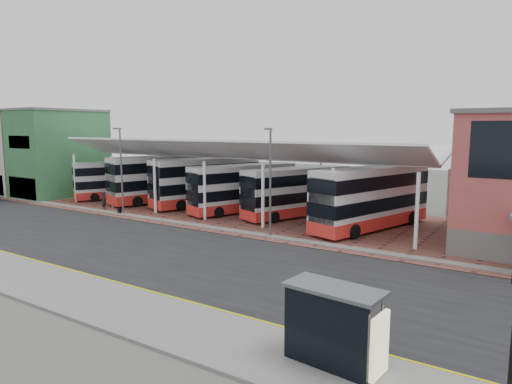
# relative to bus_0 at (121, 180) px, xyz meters

# --- Properties ---
(ground) EXTENTS (140.00, 140.00, 0.00)m
(ground) POSITION_rel_bus_0_xyz_m (22.00, -13.08, -2.14)
(ground) COLOR #474943
(road) EXTENTS (120.00, 14.00, 0.02)m
(road) POSITION_rel_bus_0_xyz_m (22.00, -14.08, -2.13)
(road) COLOR black
(road) RESTS_ON ground
(forecourt) EXTENTS (72.00, 16.00, 0.06)m
(forecourt) POSITION_rel_bus_0_xyz_m (24.00, -0.08, -2.11)
(forecourt) COLOR brown
(forecourt) RESTS_ON ground
(sidewalk) EXTENTS (120.00, 4.00, 0.14)m
(sidewalk) POSITION_rel_bus_0_xyz_m (22.00, -22.08, -2.07)
(sidewalk) COLOR slate
(sidewalk) RESTS_ON ground
(north_kerb) EXTENTS (120.00, 0.80, 0.14)m
(north_kerb) POSITION_rel_bus_0_xyz_m (22.00, -6.88, -2.07)
(north_kerb) COLOR slate
(north_kerb) RESTS_ON ground
(yellow_line_near) EXTENTS (120.00, 0.12, 0.01)m
(yellow_line_near) POSITION_rel_bus_0_xyz_m (22.00, -20.08, -2.12)
(yellow_line_near) COLOR #D2C406
(yellow_line_near) RESTS_ON road
(yellow_line_far) EXTENTS (120.00, 0.12, 0.01)m
(yellow_line_far) POSITION_rel_bus_0_xyz_m (22.00, -19.78, -2.12)
(yellow_line_far) COLOR #D2C406
(yellow_line_far) RESTS_ON road
(canopy) EXTENTS (37.00, 11.63, 7.07)m
(canopy) POSITION_rel_bus_0_xyz_m (16.00, 0.85, 3.66)
(canopy) COLOR white
(canopy) RESTS_ON ground
(shop_green) EXTENTS (6.40, 10.20, 10.22)m
(shop_green) POSITION_rel_bus_0_xyz_m (-8.00, -2.11, 2.98)
(shop_green) COLOR #336F40
(shop_green) RESTS_ON ground
(shop_cream) EXTENTS (6.40, 10.20, 10.22)m
(shop_cream) POSITION_rel_bus_0_xyz_m (-14.50, -2.11, 2.98)
(shop_cream) COLOR #B8AD96
(shop_cream) RESTS_ON ground
(shop_brick) EXTENTS (6.40, 10.20, 10.22)m
(shop_brick) POSITION_rel_bus_0_xyz_m (-21.00, -2.11, 2.98)
(shop_brick) COLOR brown
(shop_brick) RESTS_ON ground
(lamp_west) EXTENTS (0.16, 0.90, 8.07)m
(lamp_west) POSITION_rel_bus_0_xyz_m (8.00, -6.81, 2.22)
(lamp_west) COLOR #515357
(lamp_west) RESTS_ON ground
(lamp_east) EXTENTS (0.16, 0.90, 8.07)m
(lamp_east) POSITION_rel_bus_0_xyz_m (24.00, -6.81, 2.22)
(lamp_east) COLOR #515357
(lamp_east) RESTS_ON ground
(bus_0) EXTENTS (6.71, 10.11, 4.19)m
(bus_0) POSITION_rel_bus_0_xyz_m (0.00, 0.00, 0.00)
(bus_0) COLOR silver
(bus_0) RESTS_ON forecourt
(bus_1) EXTENTS (6.42, 12.36, 4.99)m
(bus_1) POSITION_rel_bus_0_xyz_m (5.94, 0.86, 0.40)
(bus_1) COLOR silver
(bus_1) RESTS_ON forecourt
(bus_2) EXTENTS (6.41, 12.14, 4.90)m
(bus_2) POSITION_rel_bus_0_xyz_m (11.32, 1.41, 0.35)
(bus_2) COLOR silver
(bus_2) RESTS_ON forecourt
(bus_3) EXTENTS (6.41, 11.12, 4.52)m
(bus_3) POSITION_rel_bus_0_xyz_m (16.61, 0.48, 0.16)
(bus_3) COLOR silver
(bus_3) RESTS_ON forecourt
(bus_4) EXTENTS (6.36, 10.90, 4.43)m
(bus_4) POSITION_rel_bus_0_xyz_m (22.00, 1.13, 0.12)
(bus_4) COLOR silver
(bus_4) RESTS_ON forecourt
(bus_5) EXTENTS (6.20, 12.29, 4.95)m
(bus_5) POSITION_rel_bus_0_xyz_m (29.40, -0.11, 0.38)
(bus_5) COLOR silver
(bus_5) RESTS_ON forecourt
(pedestrian) EXTENTS (0.65, 0.78, 1.82)m
(pedestrian) POSITION_rel_bus_0_xyz_m (4.73, -6.27, -1.17)
(pedestrian) COLOR black
(pedestrian) RESTS_ON forecourt
(suitcase) EXTENTS (0.32, 0.23, 0.55)m
(suitcase) POSITION_rel_bus_0_xyz_m (7.50, -6.78, -1.80)
(suitcase) COLOR black
(suitcase) RESTS_ON forecourt
(bus_shelter) EXTENTS (3.50, 1.88, 2.69)m
(bus_shelter) POSITION_rel_bus_0_xyz_m (35.63, -21.87, -0.32)
(bus_shelter) COLOR black
(bus_shelter) RESTS_ON sidewalk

